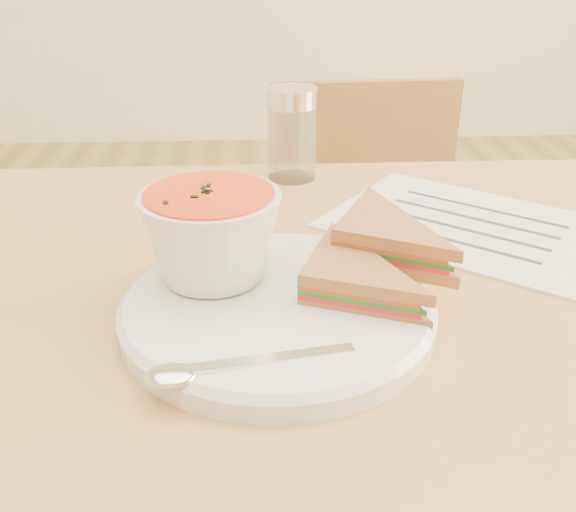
{
  "coord_description": "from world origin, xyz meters",
  "views": [
    {
      "loc": [
        -0.12,
        -0.52,
        1.04
      ],
      "look_at": [
        -0.1,
        -0.04,
        0.8
      ],
      "focal_mm": 40.0,
      "sensor_mm": 36.0,
      "label": 1
    }
  ],
  "objects_px": {
    "soup_bowl": "(212,240)",
    "plate": "(277,311)",
    "chair_far": "(375,315)",
    "condiment_shaker": "(292,134)"
  },
  "relations": [
    {
      "from": "soup_bowl",
      "to": "condiment_shaker",
      "type": "distance_m",
      "value": 0.33
    },
    {
      "from": "chair_far",
      "to": "plate",
      "type": "xyz_separation_m",
      "value": [
        -0.2,
        -0.55,
        0.36
      ]
    },
    {
      "from": "soup_bowl",
      "to": "plate",
      "type": "bearing_deg",
      "value": -35.33
    },
    {
      "from": "plate",
      "to": "soup_bowl",
      "type": "xyz_separation_m",
      "value": [
        -0.05,
        0.04,
        0.05
      ]
    },
    {
      "from": "soup_bowl",
      "to": "condiment_shaker",
      "type": "relative_size",
      "value": 1.01
    },
    {
      "from": "soup_bowl",
      "to": "chair_far",
      "type": "bearing_deg",
      "value": 63.45
    },
    {
      "from": "plate",
      "to": "soup_bowl",
      "type": "distance_m",
      "value": 0.08
    },
    {
      "from": "plate",
      "to": "soup_bowl",
      "type": "height_order",
      "value": "soup_bowl"
    },
    {
      "from": "chair_far",
      "to": "plate",
      "type": "distance_m",
      "value": 0.69
    },
    {
      "from": "chair_far",
      "to": "condiment_shaker",
      "type": "xyz_separation_m",
      "value": [
        -0.17,
        -0.2,
        0.41
      ]
    }
  ]
}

